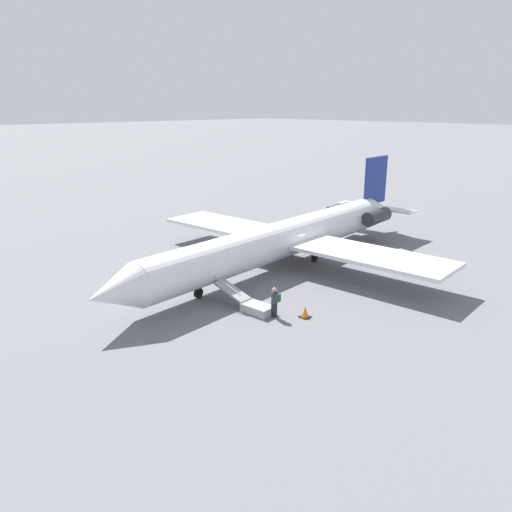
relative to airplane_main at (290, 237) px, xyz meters
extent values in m
plane|color=slate|center=(0.97, 0.08, -2.08)|extent=(600.00, 600.00, 0.00)
cylinder|color=silver|center=(0.97, 0.08, -0.02)|extent=(25.35, 4.77, 2.65)
cone|color=silver|center=(14.98, 1.27, -0.02)|extent=(3.12, 2.83, 2.59)
cone|color=silver|center=(-13.31, -1.13, -0.02)|extent=(3.65, 2.88, 2.59)
cube|color=navy|center=(-12.63, -1.07, 2.76)|extent=(3.71, 0.52, 4.24)
cube|color=silver|center=(-13.00, -1.10, 0.24)|extent=(2.21, 7.52, 0.13)
cube|color=silver|center=(-0.85, 6.57, -0.22)|extent=(5.11, 10.91, 0.26)
cube|color=silver|center=(0.27, -6.62, -0.22)|extent=(5.11, 10.91, 0.26)
cylinder|color=#2D2D33|center=(-9.86, 1.03, 0.17)|extent=(3.27, 1.46, 1.19)
cylinder|color=#2D2D33|center=(-9.54, -2.67, 0.17)|extent=(3.27, 1.46, 1.19)
cylinder|color=black|center=(9.13, 0.77, -1.75)|extent=(0.67, 0.22, 0.66)
cylinder|color=#2D2D33|center=(9.13, 0.77, -1.32)|extent=(0.12, 0.12, 0.21)
cylinder|color=black|center=(-1.65, 1.06, -1.75)|extent=(0.67, 0.22, 0.66)
cylinder|color=#2D2D33|center=(-1.65, 1.06, -1.32)|extent=(0.12, 0.12, 0.21)
cylinder|color=black|center=(-1.45, -1.32, -1.75)|extent=(0.67, 0.22, 0.66)
cylinder|color=#2D2D33|center=(-1.45, -1.32, -1.32)|extent=(0.12, 0.12, 0.21)
cube|color=#99999E|center=(8.15, 4.98, -1.83)|extent=(1.25, 1.89, 0.50)
cube|color=#99999E|center=(8.31, 2.99, -1.23)|extent=(1.09, 2.30, 0.81)
cube|color=#99999E|center=(8.76, 3.02, -0.73)|extent=(0.25, 2.22, 0.75)
cube|color=#23232D|center=(7.85, 5.98, -1.65)|extent=(0.22, 0.30, 0.85)
cylinder|color=#33384C|center=(7.85, 5.98, -0.90)|extent=(0.36, 0.36, 0.65)
sphere|color=tan|center=(7.85, 5.98, -0.46)|extent=(0.24, 0.24, 0.24)
cube|color=#23472D|center=(7.83, 6.25, -0.87)|extent=(0.29, 0.20, 0.44)
cube|color=black|center=(6.66, 7.22, -2.06)|extent=(0.59, 0.59, 0.03)
cone|color=orange|center=(6.66, 7.22, -1.75)|extent=(0.45, 0.45, 0.65)
camera|label=1|loc=(26.47, 23.73, 9.27)|focal=35.00mm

